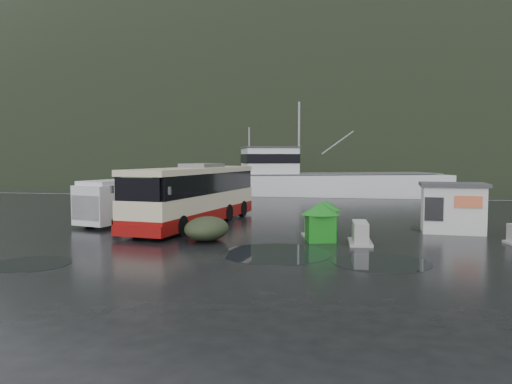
% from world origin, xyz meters
% --- Properties ---
extents(ground, '(160.00, 160.00, 0.00)m').
position_xyz_m(ground, '(0.00, 0.00, 0.00)').
color(ground, black).
rests_on(ground, ground).
extents(harbor_water, '(300.00, 180.00, 0.02)m').
position_xyz_m(harbor_water, '(0.00, 110.00, 0.00)').
color(harbor_water, black).
rests_on(harbor_water, ground).
extents(quay_edge, '(160.00, 0.60, 1.50)m').
position_xyz_m(quay_edge, '(0.00, 20.00, 0.00)').
color(quay_edge, '#999993').
rests_on(quay_edge, ground).
extents(headland, '(780.00, 540.00, 570.00)m').
position_xyz_m(headland, '(10.00, 250.00, 0.00)').
color(headland, black).
rests_on(headland, ground).
extents(coach_bus, '(4.33, 11.51, 3.17)m').
position_xyz_m(coach_bus, '(-2.63, 1.74, 0.00)').
color(coach_bus, beige).
rests_on(coach_bus, ground).
extents(white_van, '(3.34, 5.91, 2.34)m').
position_xyz_m(white_van, '(-6.39, 1.41, 0.00)').
color(white_van, silver).
rests_on(white_van, ground).
extents(waste_bin_left, '(1.41, 1.41, 1.62)m').
position_xyz_m(waste_bin_left, '(4.05, -2.26, 0.00)').
color(waste_bin_left, '#157617').
rests_on(waste_bin_left, ground).
extents(waste_bin_right, '(1.10, 1.10, 1.46)m').
position_xyz_m(waste_bin_right, '(4.13, 0.57, 0.00)').
color(waste_bin_right, '#157617').
rests_on(waste_bin_right, ground).
extents(dome_tent, '(1.90, 2.60, 0.99)m').
position_xyz_m(dome_tent, '(-0.64, -2.89, 0.00)').
color(dome_tent, '#2C3620').
rests_on(dome_tent, ground).
extents(ticket_kiosk, '(3.09, 2.43, 2.29)m').
position_xyz_m(ticket_kiosk, '(9.90, 1.40, 0.00)').
color(ticket_kiosk, silver).
rests_on(ticket_kiosk, ground).
extents(jersey_barrier_a, '(1.06, 1.61, 0.74)m').
position_xyz_m(jersey_barrier_a, '(3.63, -1.28, 0.00)').
color(jersey_barrier_a, '#999993').
rests_on(jersey_barrier_a, ground).
extents(jersey_barrier_b, '(1.00, 1.84, 0.89)m').
position_xyz_m(jersey_barrier_b, '(5.66, -2.56, 0.00)').
color(jersey_barrier_b, '#999993').
rests_on(jersey_barrier_b, ground).
extents(fishing_trawler, '(25.86, 14.07, 10.20)m').
position_xyz_m(fishing_trawler, '(2.97, 26.81, 0.00)').
color(fishing_trawler, silver).
rests_on(fishing_trawler, ground).
extents(puddles, '(16.87, 13.37, 0.01)m').
position_xyz_m(puddles, '(3.38, -4.80, 0.01)').
color(puddles, black).
rests_on(puddles, ground).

